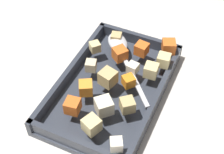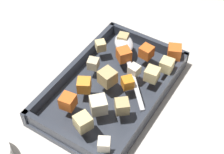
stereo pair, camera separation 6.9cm
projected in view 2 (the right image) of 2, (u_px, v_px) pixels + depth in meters
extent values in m
plane|color=beige|center=(105.00, 90.00, 0.81)|extent=(4.00, 4.00, 0.00)
cube|color=#333842|center=(112.00, 91.00, 0.80)|extent=(0.36, 0.23, 0.01)
cube|color=#333842|center=(153.00, 104.00, 0.75)|extent=(0.36, 0.01, 0.03)
cube|color=#333842|center=(75.00, 67.00, 0.82)|extent=(0.36, 0.01, 0.03)
cube|color=#333842|center=(66.00, 139.00, 0.69)|extent=(0.01, 0.23, 0.03)
cube|color=#333842|center=(147.00, 42.00, 0.88)|extent=(0.01, 0.23, 0.03)
cube|color=orange|center=(128.00, 83.00, 0.75)|extent=(0.03, 0.03, 0.02)
cube|color=orange|center=(84.00, 85.00, 0.74)|extent=(0.04, 0.04, 0.03)
cube|color=orange|center=(124.00, 55.00, 0.81)|extent=(0.04, 0.04, 0.03)
cube|color=orange|center=(174.00, 52.00, 0.81)|extent=(0.04, 0.04, 0.03)
cube|color=orange|center=(146.00, 52.00, 0.82)|extent=(0.03, 0.03, 0.03)
cube|color=orange|center=(68.00, 102.00, 0.71)|extent=(0.03, 0.03, 0.03)
cube|color=tan|center=(123.00, 39.00, 0.85)|extent=(0.03, 0.03, 0.03)
cube|color=#E0CC89|center=(152.00, 74.00, 0.77)|extent=(0.03, 0.03, 0.03)
cube|color=beige|center=(93.00, 64.00, 0.79)|extent=(0.03, 0.03, 0.02)
cube|color=#E0CC89|center=(83.00, 122.00, 0.68)|extent=(0.04, 0.04, 0.03)
cube|color=beige|center=(98.00, 105.00, 0.70)|extent=(0.05, 0.05, 0.03)
cube|color=tan|center=(122.00, 106.00, 0.70)|extent=(0.04, 0.04, 0.03)
cube|color=tan|center=(107.00, 77.00, 0.76)|extent=(0.04, 0.04, 0.03)
cube|color=#E0CC89|center=(101.00, 46.00, 0.84)|extent=(0.03, 0.03, 0.02)
cube|color=#E0CC89|center=(167.00, 65.00, 0.79)|extent=(0.03, 0.03, 0.03)
cube|color=silver|center=(104.00, 144.00, 0.65)|extent=(0.03, 0.03, 0.02)
cube|color=silver|center=(134.00, 70.00, 0.78)|extent=(0.03, 0.03, 0.02)
ellipsoid|color=silver|center=(124.00, 43.00, 0.84)|extent=(0.08, 0.08, 0.02)
cube|color=silver|center=(134.00, 81.00, 0.77)|extent=(0.13, 0.12, 0.01)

